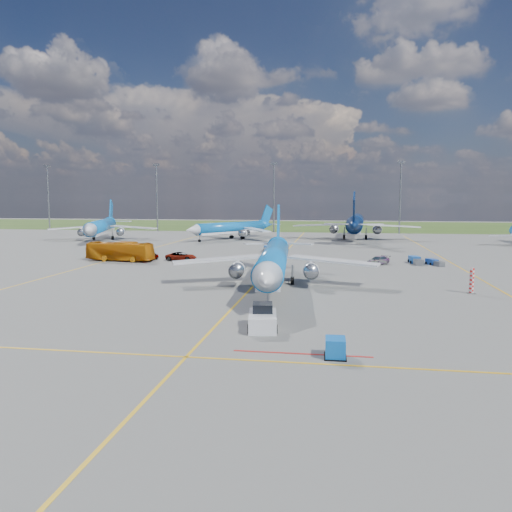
# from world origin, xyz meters

# --- Properties ---
(ground) EXTENTS (400.00, 400.00, 0.00)m
(ground) POSITION_xyz_m (0.00, 0.00, 0.00)
(ground) COLOR #565653
(ground) RESTS_ON ground
(grass_strip) EXTENTS (400.00, 80.00, 0.01)m
(grass_strip) POSITION_xyz_m (0.00, 150.00, 0.00)
(grass_strip) COLOR #2D4719
(grass_strip) RESTS_ON ground
(taxiway_lines) EXTENTS (60.25, 160.00, 0.02)m
(taxiway_lines) POSITION_xyz_m (0.17, 27.70, 0.01)
(taxiway_lines) COLOR gold
(taxiway_lines) RESTS_ON ground
(floodlight_masts) EXTENTS (202.20, 0.50, 22.70)m
(floodlight_masts) POSITION_xyz_m (10.00, 110.00, 12.56)
(floodlight_masts) COLOR slate
(floodlight_masts) RESTS_ON ground
(warning_post) EXTENTS (0.50, 0.50, 3.00)m
(warning_post) POSITION_xyz_m (26.00, 8.00, 1.50)
(warning_post) COLOR red
(warning_post) RESTS_ON ground
(bg_jet_nw) EXTENTS (40.34, 46.76, 10.43)m
(bg_jet_nw) POSITION_xyz_m (-50.80, 70.16, 0.00)
(bg_jet_nw) COLOR #0D68BC
(bg_jet_nw) RESTS_ON ground
(bg_jet_nnw) EXTENTS (40.41, 42.79, 8.94)m
(bg_jet_nnw) POSITION_xyz_m (-17.77, 79.05, 0.00)
(bg_jet_nnw) COLOR #0D68BC
(bg_jet_nnw) RESTS_ON ground
(bg_jet_n) EXTENTS (38.47, 48.97, 12.29)m
(bg_jet_n) POSITION_xyz_m (15.55, 87.45, 0.00)
(bg_jet_n) COLOR #081D45
(bg_jet_n) RESTS_ON ground
(main_airliner) EXTENTS (31.35, 39.54, 9.81)m
(main_airliner) POSITION_xyz_m (2.66, 8.20, 0.00)
(main_airliner) COLOR #0D68BC
(main_airliner) RESTS_ON ground
(pushback_tug) EXTENTS (2.91, 6.33, 2.10)m
(pushback_tug) POSITION_xyz_m (4.19, -11.57, 0.85)
(pushback_tug) COLOR silver
(pushback_tug) RESTS_ON ground
(uld_container) EXTENTS (1.42, 1.75, 1.38)m
(uld_container) POSITION_xyz_m (10.34, -18.38, 0.69)
(uld_container) COLOR blue
(uld_container) RESTS_ON ground
(apron_bus) EXTENTS (12.61, 4.45, 3.44)m
(apron_bus) POSITION_xyz_m (-27.58, 30.28, 1.72)
(apron_bus) COLOR #CA710B
(apron_bus) RESTS_ON ground
(service_car_a) EXTENTS (1.82, 3.93, 1.30)m
(service_car_a) POSITION_xyz_m (-22.55, 32.14, 0.65)
(service_car_a) COLOR #999999
(service_car_a) RESTS_ON ground
(service_car_b) EXTENTS (5.54, 2.72, 1.51)m
(service_car_b) POSITION_xyz_m (-16.96, 32.34, 0.76)
(service_car_b) COLOR #999999
(service_car_b) RESTS_ON ground
(service_car_c) EXTENTS (4.50, 4.87, 1.37)m
(service_car_c) POSITION_xyz_m (17.37, 32.74, 0.69)
(service_car_c) COLOR #999999
(service_car_c) RESTS_ON ground
(baggage_tug_w) EXTENTS (2.55, 4.38, 0.95)m
(baggage_tug_w) POSITION_xyz_m (26.51, 33.16, 0.45)
(baggage_tug_w) COLOR #19419A
(baggage_tug_w) RESTS_ON ground
(baggage_tug_c) EXTENTS (1.82, 5.35, 1.18)m
(baggage_tug_c) POSITION_xyz_m (-3.80, 49.54, 0.55)
(baggage_tug_c) COLOR #1C57A9
(baggage_tug_c) RESTS_ON ground
(baggage_tug_e) EXTENTS (1.86, 5.34, 1.18)m
(baggage_tug_e) POSITION_xyz_m (23.74, 34.58, 0.55)
(baggage_tug_e) COLOR #1C54A8
(baggage_tug_e) RESTS_ON ground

